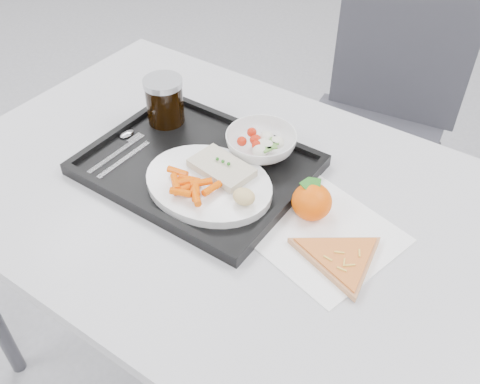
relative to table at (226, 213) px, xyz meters
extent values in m
cube|color=#A4A4A7|center=(0.00, 0.00, 0.05)|extent=(1.20, 0.80, 0.03)
cylinder|color=#47474C|center=(-0.54, 0.34, -0.32)|extent=(0.04, 0.04, 0.72)
cube|color=#36363D|center=(0.04, 0.68, -0.23)|extent=(0.48, 0.48, 0.04)
cube|color=#36363D|center=(0.04, 0.87, 0.02)|extent=(0.42, 0.09, 0.46)
cylinder|color=#47474C|center=(-0.14, 0.50, -0.47)|extent=(0.03, 0.03, 0.43)
cylinder|color=#47474C|center=(0.22, 0.50, -0.47)|extent=(0.03, 0.03, 0.43)
cylinder|color=#47474C|center=(-0.14, 0.86, -0.47)|extent=(0.03, 0.03, 0.43)
cylinder|color=#47474C|center=(0.22, 0.86, -0.47)|extent=(0.03, 0.03, 0.43)
cube|color=black|center=(-0.09, 0.02, 0.07)|extent=(0.45, 0.35, 0.01)
cube|color=black|center=(-0.09, 0.18, 0.09)|extent=(0.45, 0.02, 0.01)
cube|color=black|center=(-0.09, -0.15, 0.09)|extent=(0.45, 0.02, 0.01)
cube|color=black|center=(0.13, 0.02, 0.09)|extent=(0.02, 0.32, 0.01)
cube|color=black|center=(-0.30, 0.02, 0.09)|extent=(0.02, 0.32, 0.01)
cylinder|color=white|center=(-0.02, -0.03, 0.09)|extent=(0.27, 0.27, 0.02)
cube|color=beige|center=(-0.02, 0.01, 0.11)|extent=(0.14, 0.10, 0.02)
sphere|color=#236B1C|center=(-0.03, 0.02, 0.12)|extent=(0.01, 0.01, 0.01)
sphere|color=#236B1C|center=(-0.02, 0.02, 0.12)|extent=(0.01, 0.01, 0.01)
sphere|color=#236B1C|center=(0.00, 0.02, 0.12)|extent=(0.01, 0.01, 0.01)
ellipsoid|color=tan|center=(0.07, -0.04, 0.12)|extent=(0.05, 0.05, 0.03)
imported|color=white|center=(0.00, 0.13, 0.11)|extent=(0.15, 0.15, 0.05)
cylinder|color=black|center=(-0.24, 0.10, 0.13)|extent=(0.08, 0.08, 0.10)
cylinder|color=#A5A8AD|center=(-0.24, 0.10, 0.18)|extent=(0.09, 0.09, 0.01)
cube|color=silver|center=(-0.25, -0.06, 0.08)|extent=(0.01, 0.15, 0.00)
ellipsoid|color=silver|center=(-0.28, 0.01, 0.09)|extent=(0.03, 0.04, 0.01)
cube|color=silver|center=(-0.22, -0.06, 0.08)|extent=(0.01, 0.15, 0.00)
cube|color=silver|center=(-0.25, 0.01, 0.08)|extent=(0.02, 0.04, 0.00)
cube|color=white|center=(0.22, 0.00, 0.07)|extent=(0.30, 0.29, 0.00)
ellipsoid|color=orange|center=(0.18, 0.04, 0.10)|extent=(0.08, 0.08, 0.07)
cube|color=#236B1C|center=(0.18, 0.04, 0.13)|extent=(0.04, 0.06, 0.02)
cube|color=#236B1C|center=(0.18, 0.04, 0.13)|extent=(0.06, 0.03, 0.02)
cylinder|color=tan|center=(0.28, -0.04, 0.08)|extent=(0.23, 0.23, 0.01)
cylinder|color=#AD3204|center=(0.28, -0.04, 0.08)|extent=(0.21, 0.21, 0.00)
cube|color=#EABC47|center=(0.28, -0.04, 0.09)|extent=(0.02, 0.01, 0.00)
cube|color=#EABC47|center=(0.27, -0.06, 0.09)|extent=(0.02, 0.00, 0.00)
cube|color=#EABC47|center=(0.30, -0.05, 0.09)|extent=(0.02, 0.01, 0.00)
cube|color=#EABC47|center=(0.29, -0.05, 0.09)|extent=(0.01, 0.02, 0.00)
cube|color=#EABC47|center=(0.30, -0.07, 0.09)|extent=(0.02, 0.00, 0.00)
cube|color=#EABC47|center=(0.31, -0.02, 0.09)|extent=(0.01, 0.02, 0.00)
cylinder|color=#F35502|center=(-0.04, -0.08, 0.11)|extent=(0.03, 0.04, 0.01)
cylinder|color=#F35502|center=(-0.03, -0.10, 0.11)|extent=(0.05, 0.03, 0.01)
cylinder|color=#F35502|center=(-0.08, -0.05, 0.11)|extent=(0.04, 0.02, 0.01)
cylinder|color=#F35502|center=(0.01, -0.05, 0.11)|extent=(0.02, 0.04, 0.01)
cylinder|color=#F35502|center=(-0.05, -0.07, 0.12)|extent=(0.04, 0.04, 0.01)
cylinder|color=#F35502|center=(-0.01, -0.08, 0.11)|extent=(0.04, 0.04, 0.01)
cylinder|color=#F35502|center=(-0.05, -0.05, 0.11)|extent=(0.05, 0.03, 0.01)
cylinder|color=#F35502|center=(-0.02, -0.07, 0.11)|extent=(0.04, 0.04, 0.01)
cylinder|color=#F35502|center=(-0.02, -0.05, 0.11)|extent=(0.04, 0.04, 0.01)
cylinder|color=#F35502|center=(-0.06, -0.08, 0.12)|extent=(0.04, 0.04, 0.01)
cylinder|color=#F35502|center=(0.00, -0.09, 0.12)|extent=(0.04, 0.04, 0.01)
sphere|color=red|center=(-0.01, 0.12, 0.12)|extent=(0.02, 0.02, 0.02)
sphere|color=red|center=(-0.03, 0.14, 0.12)|extent=(0.02, 0.02, 0.02)
sphere|color=red|center=(-0.01, 0.12, 0.12)|extent=(0.02, 0.02, 0.02)
sphere|color=red|center=(-0.03, 0.10, 0.12)|extent=(0.02, 0.02, 0.02)
sphere|color=red|center=(0.01, 0.11, 0.12)|extent=(0.02, 0.02, 0.02)
ellipsoid|color=silver|center=(0.03, 0.14, 0.12)|extent=(0.03, 0.03, 0.02)
ellipsoid|color=silver|center=(0.02, 0.12, 0.12)|extent=(0.03, 0.03, 0.02)
ellipsoid|color=silver|center=(0.03, 0.12, 0.12)|extent=(0.03, 0.03, 0.02)
ellipsoid|color=silver|center=(0.01, 0.14, 0.12)|extent=(0.03, 0.03, 0.02)
ellipsoid|color=silver|center=(0.02, 0.09, 0.12)|extent=(0.03, 0.03, 0.02)
cube|color=#578B37|center=(0.03, 0.14, 0.12)|extent=(0.03, 0.03, 0.00)
cube|color=#578B37|center=(0.04, 0.12, 0.12)|extent=(0.03, 0.03, 0.00)
cube|color=#578B37|center=(0.03, 0.10, 0.12)|extent=(0.03, 0.03, 0.00)
camera|label=1|loc=(0.49, -0.65, 0.80)|focal=40.00mm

